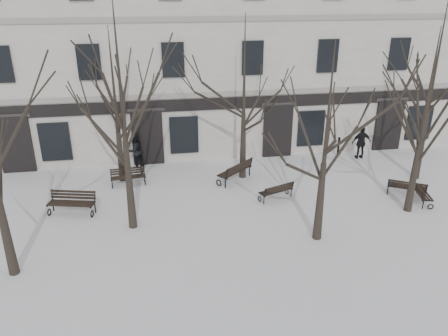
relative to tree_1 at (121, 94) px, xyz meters
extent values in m
plane|color=white|center=(4.19, -1.39, -5.31)|extent=(100.00, 100.00, 0.00)
cube|color=silver|center=(4.19, 11.61, 0.19)|extent=(40.00, 10.00, 11.00)
cube|color=gray|center=(4.19, 6.58, -1.71)|extent=(40.00, 0.12, 0.25)
cube|color=gray|center=(4.19, 6.58, 1.99)|extent=(40.00, 0.12, 0.25)
cube|color=black|center=(4.19, 6.57, -2.21)|extent=(40.00, 0.10, 0.60)
cube|color=black|center=(-5.81, 6.55, -3.86)|extent=(1.60, 0.22, 2.90)
cube|color=#2D2B28|center=(-5.81, 6.51, -2.36)|extent=(1.90, 0.08, 0.18)
cube|color=black|center=(-3.91, 6.56, -3.81)|extent=(1.50, 0.14, 2.00)
cube|color=black|center=(0.69, 6.55, -3.86)|extent=(1.60, 0.22, 2.90)
cube|color=#2D2B28|center=(0.69, 6.51, -2.36)|extent=(1.90, 0.08, 0.18)
cube|color=black|center=(2.59, 6.56, -3.81)|extent=(1.50, 0.14, 2.00)
cube|color=black|center=(7.69, 6.55, -3.86)|extent=(1.60, 0.22, 2.90)
cube|color=#2D2B28|center=(7.69, 6.51, -2.36)|extent=(1.90, 0.08, 0.18)
cube|color=black|center=(9.59, 6.56, -3.81)|extent=(1.50, 0.14, 2.00)
cube|color=black|center=(14.19, 6.55, -3.86)|extent=(1.60, 0.22, 2.90)
cube|color=#2D2B28|center=(14.19, 6.51, -2.36)|extent=(1.90, 0.08, 0.18)
cube|color=black|center=(16.09, 6.56, -3.81)|extent=(1.50, 0.14, 2.00)
cube|color=black|center=(-5.81, 6.56, 0.09)|extent=(1.10, 0.14, 1.70)
cube|color=black|center=(-1.81, 6.56, 0.09)|extent=(1.10, 0.14, 1.70)
cube|color=black|center=(2.19, 6.56, 0.09)|extent=(1.10, 0.14, 1.70)
cube|color=black|center=(6.19, 6.56, 0.09)|extent=(1.10, 0.14, 1.70)
cube|color=black|center=(10.19, 6.56, 0.09)|extent=(1.10, 0.14, 1.70)
cube|color=black|center=(14.19, 6.56, 0.09)|extent=(1.10, 0.14, 1.70)
cone|color=black|center=(-3.80, -2.42, -3.73)|extent=(0.34, 0.34, 3.16)
cone|color=black|center=(0.00, 0.00, -3.53)|extent=(0.34, 0.34, 3.57)
cone|color=black|center=(6.84, -1.99, -3.79)|extent=(0.34, 0.34, 3.03)
cone|color=black|center=(11.42, -0.54, -3.75)|extent=(0.34, 0.34, 3.13)
cone|color=black|center=(-0.61, 4.62, -3.79)|extent=(0.34, 0.34, 3.04)
cone|color=black|center=(5.24, 4.03, -3.69)|extent=(0.34, 0.34, 3.24)
cone|color=black|center=(13.64, 2.48, -3.55)|extent=(0.34, 0.34, 3.53)
torus|color=black|center=(-3.43, 1.49, -5.16)|extent=(0.13, 0.31, 0.31)
cylinder|color=black|center=(-3.34, 1.86, -5.07)|extent=(0.05, 0.05, 0.48)
cube|color=black|center=(-3.38, 1.68, -4.83)|extent=(0.19, 0.58, 0.05)
torus|color=black|center=(-1.67, 1.05, -5.16)|extent=(0.13, 0.31, 0.31)
cylinder|color=black|center=(-1.58, 1.42, -5.07)|extent=(0.05, 0.05, 0.48)
cube|color=black|center=(-1.63, 1.24, -4.83)|extent=(0.19, 0.58, 0.05)
cube|color=black|center=(-2.56, 1.23, -4.81)|extent=(1.88, 0.56, 0.04)
cube|color=black|center=(-2.52, 1.38, -4.81)|extent=(1.88, 0.56, 0.04)
cube|color=black|center=(-2.49, 1.52, -4.81)|extent=(1.88, 0.56, 0.04)
cube|color=black|center=(-2.45, 1.67, -4.81)|extent=(1.88, 0.56, 0.04)
cube|color=black|center=(-2.44, 1.71, -4.67)|extent=(1.87, 0.50, 0.10)
cube|color=black|center=(-2.44, 1.73, -4.54)|extent=(1.87, 0.50, 0.10)
cube|color=black|center=(-2.43, 1.75, -4.42)|extent=(1.87, 0.50, 0.10)
cylinder|color=black|center=(-3.32, 1.95, -4.62)|extent=(0.08, 0.16, 0.53)
cylinder|color=black|center=(-1.56, 1.51, -4.62)|extent=(0.08, 0.16, 0.53)
torus|color=black|center=(6.84, 1.82, -5.19)|extent=(0.13, 0.25, 0.26)
cylinder|color=black|center=(6.95, 1.52, -5.11)|extent=(0.04, 0.04, 0.40)
cube|color=black|center=(6.89, 1.67, -4.91)|extent=(0.21, 0.47, 0.04)
torus|color=black|center=(5.44, 1.28, -5.19)|extent=(0.13, 0.25, 0.26)
cylinder|color=black|center=(5.55, 0.99, -5.11)|extent=(0.04, 0.04, 0.40)
cube|color=black|center=(5.50, 1.14, -4.91)|extent=(0.21, 0.47, 0.04)
cube|color=black|center=(6.13, 1.58, -4.90)|extent=(1.51, 0.64, 0.03)
cube|color=black|center=(6.17, 1.47, -4.90)|extent=(1.51, 0.64, 0.03)
cube|color=black|center=(6.21, 1.35, -4.90)|extent=(1.51, 0.64, 0.03)
cube|color=black|center=(6.26, 1.24, -4.90)|extent=(1.51, 0.64, 0.03)
cube|color=black|center=(6.27, 1.21, -4.78)|extent=(1.49, 0.60, 0.08)
cube|color=black|center=(6.28, 1.19, -4.68)|extent=(1.49, 0.60, 0.08)
cube|color=black|center=(6.28, 1.17, -4.57)|extent=(1.49, 0.60, 0.08)
cylinder|color=black|center=(6.98, 1.46, -4.74)|extent=(0.08, 0.13, 0.44)
cylinder|color=black|center=(5.58, 0.92, -4.74)|extent=(0.08, 0.13, 0.44)
torus|color=black|center=(12.82, 0.47, -5.18)|extent=(0.18, 0.25, 0.26)
cylinder|color=black|center=(12.65, 0.19, -5.11)|extent=(0.05, 0.05, 0.41)
cube|color=black|center=(12.73, 0.33, -4.90)|extent=(0.30, 0.45, 0.05)
torus|color=black|center=(11.50, 1.28, -5.18)|extent=(0.18, 0.25, 0.26)
cylinder|color=black|center=(11.33, 1.00, -5.11)|extent=(0.05, 0.05, 0.41)
cube|color=black|center=(11.41, 1.14, -4.90)|extent=(0.30, 0.45, 0.05)
cube|color=black|center=(12.18, 0.91, -4.88)|extent=(1.44, 0.92, 0.03)
cube|color=black|center=(12.11, 0.80, -4.88)|extent=(1.44, 0.92, 0.03)
cube|color=black|center=(12.04, 0.69, -4.88)|extent=(1.44, 0.92, 0.03)
cube|color=black|center=(11.98, 0.58, -4.88)|extent=(1.44, 0.92, 0.03)
cube|color=black|center=(11.96, 0.55, -4.76)|extent=(1.42, 0.88, 0.08)
cube|color=black|center=(11.95, 0.53, -4.66)|extent=(1.42, 0.88, 0.08)
cube|color=black|center=(11.94, 0.51, -4.55)|extent=(1.42, 0.88, 0.08)
cylinder|color=black|center=(12.61, 0.13, -4.72)|extent=(0.10, 0.13, 0.45)
cylinder|color=black|center=(11.29, 0.93, -4.72)|extent=(0.10, 0.13, 0.45)
torus|color=black|center=(-1.05, 3.75, -5.19)|extent=(0.07, 0.26, 0.26)
cylinder|color=black|center=(-1.07, 4.07, -5.11)|extent=(0.04, 0.04, 0.40)
cube|color=black|center=(-1.06, 3.91, -4.91)|extent=(0.09, 0.50, 0.04)
torus|color=black|center=(0.47, 3.88, -5.19)|extent=(0.07, 0.26, 0.26)
cylinder|color=black|center=(0.45, 4.20, -5.11)|extent=(0.04, 0.04, 0.40)
cube|color=black|center=(0.46, 4.04, -4.91)|extent=(0.09, 0.50, 0.04)
cube|color=black|center=(-0.28, 3.78, -4.89)|extent=(1.62, 0.22, 0.03)
cube|color=black|center=(-0.29, 3.90, -4.89)|extent=(1.62, 0.22, 0.03)
cube|color=black|center=(-0.30, 4.03, -4.89)|extent=(1.62, 0.22, 0.03)
cube|color=black|center=(-0.32, 4.15, -4.89)|extent=(1.62, 0.22, 0.03)
cube|color=black|center=(-0.32, 4.19, -4.77)|extent=(1.61, 0.17, 0.08)
cube|color=black|center=(-0.32, 4.21, -4.66)|extent=(1.61, 0.17, 0.08)
cube|color=black|center=(-0.32, 4.23, -4.56)|extent=(1.61, 0.17, 0.08)
cylinder|color=black|center=(-1.08, 4.14, -4.73)|extent=(0.05, 0.13, 0.45)
cylinder|color=black|center=(0.44, 4.27, -4.73)|extent=(0.05, 0.13, 0.45)
torus|color=black|center=(5.35, 4.44, -5.15)|extent=(0.26, 0.28, 0.32)
cylinder|color=black|center=(5.61, 4.13, -5.06)|extent=(0.06, 0.06, 0.50)
cube|color=black|center=(5.48, 4.28, -4.81)|extent=(0.45, 0.50, 0.06)
torus|color=black|center=(3.92, 3.18, -5.15)|extent=(0.26, 0.28, 0.32)
cylinder|color=black|center=(4.18, 2.88, -5.06)|extent=(0.06, 0.06, 0.50)
cube|color=black|center=(4.05, 3.03, -4.81)|extent=(0.45, 0.50, 0.06)
cube|color=black|center=(4.60, 3.84, -4.79)|extent=(1.58, 1.40, 0.04)
cube|color=black|center=(4.71, 3.73, -4.79)|extent=(1.58, 1.40, 0.04)
cube|color=black|center=(4.81, 3.61, -4.79)|extent=(1.58, 1.40, 0.04)
cube|color=black|center=(4.91, 3.49, -4.79)|extent=(1.58, 1.40, 0.04)
cube|color=black|center=(4.94, 3.46, -4.64)|extent=(1.54, 1.35, 0.10)
cube|color=black|center=(4.96, 3.44, -4.51)|extent=(1.54, 1.35, 0.10)
cube|color=black|center=(4.98, 3.42, -4.37)|extent=(1.54, 1.35, 0.10)
cylinder|color=black|center=(5.67, 4.06, -4.58)|extent=(0.14, 0.15, 0.56)
cylinder|color=black|center=(4.24, 2.81, -4.58)|extent=(0.14, 0.15, 0.56)
torus|color=black|center=(12.41, -0.62, -5.19)|extent=(0.26, 0.11, 0.26)
cylinder|color=black|center=(12.10, -0.54, -5.11)|extent=(0.04, 0.04, 0.40)
cube|color=black|center=(12.26, -0.58, -4.91)|extent=(0.49, 0.16, 0.04)
torus|color=black|center=(12.79, 0.85, -5.19)|extent=(0.26, 0.11, 0.26)
cylinder|color=black|center=(12.47, 0.93, -5.11)|extent=(0.04, 0.04, 0.40)
cube|color=black|center=(12.63, 0.89, -4.91)|extent=(0.49, 0.16, 0.04)
cube|color=black|center=(12.63, 0.11, -4.89)|extent=(0.47, 1.58, 0.03)
cube|color=black|center=(12.51, 0.14, -4.89)|extent=(0.47, 1.58, 0.03)
cube|color=black|center=(12.39, 0.17, -4.89)|extent=(0.47, 1.58, 0.03)
cube|color=black|center=(12.27, 0.20, -4.89)|extent=(0.47, 1.58, 0.03)
cube|color=black|center=(12.24, 0.21, -4.78)|extent=(0.43, 1.56, 0.08)
cube|color=black|center=(12.22, 0.21, -4.67)|extent=(0.43, 1.56, 0.08)
cube|color=black|center=(12.20, 0.22, -4.56)|extent=(0.43, 1.56, 0.08)
cylinder|color=black|center=(12.03, -0.52, -4.73)|extent=(0.13, 0.07, 0.44)
cylinder|color=black|center=(12.41, 0.95, -4.73)|extent=(0.13, 0.07, 0.44)
cylinder|color=black|center=(0.31, 4.98, -4.86)|extent=(0.11, 0.11, 0.91)
sphere|color=black|center=(0.31, 4.98, -4.38)|extent=(0.13, 0.13, 0.13)
cylinder|color=black|center=(11.07, 6.01, -4.81)|extent=(0.12, 0.12, 1.00)
sphere|color=black|center=(11.07, 6.01, -4.29)|extent=(0.14, 0.14, 0.14)
imported|color=black|center=(0.01, 6.19, -5.31)|extent=(1.15, 1.12, 1.86)
imported|color=black|center=(12.11, 5.45, -5.31)|extent=(1.08, 0.46, 1.84)
camera|label=1|loc=(1.06, -15.35, 3.49)|focal=35.00mm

